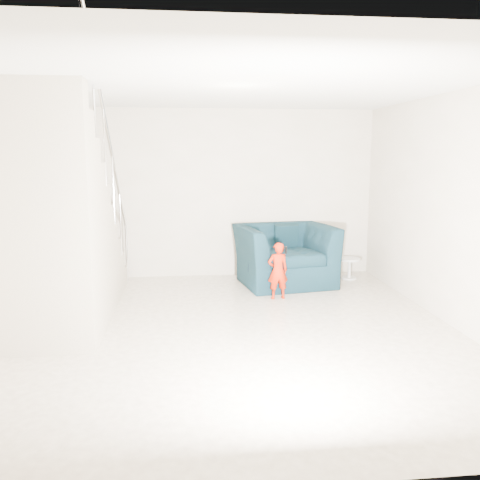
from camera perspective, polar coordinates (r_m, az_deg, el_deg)
name	(u,v)px	position (r m, az deg, el deg)	size (l,w,h in m)	color
floor	(238,332)	(5.85, -0.18, -10.25)	(5.50, 5.50, 0.00)	gray
ceiling	(238,85)	(5.54, -0.19, 16.99)	(5.50, 5.50, 0.00)	silver
back_wall	(220,194)	(8.26, -2.22, 5.20)	(5.00, 5.00, 0.00)	#B1A690
front_wall	(291,270)	(2.85, 5.70, -3.41)	(5.00, 5.00, 0.00)	#B1A690
right_wall	(456,211)	(6.31, 23.05, 3.05)	(5.50, 5.50, 0.00)	#B1A690
armchair	(285,255)	(7.86, 5.07, -1.67)	(1.39, 1.22, 0.90)	black
toddler	(278,271)	(7.04, 4.27, -3.46)	(0.29, 0.19, 0.79)	#A00705
side_table	(349,265)	(8.35, 12.19, -2.74)	(0.34, 0.34, 0.34)	silver
staircase	(63,244)	(6.27, -19.23, -0.48)	(1.02, 3.03, 3.62)	#ADA089
cushion	(286,236)	(8.17, 5.21, 0.49)	(0.38, 0.11, 0.36)	black
throw	(248,249)	(7.69, 0.88, -1.01)	(0.05, 0.52, 0.59)	black
phone	(286,250)	(6.97, 5.17, -1.14)	(0.02, 0.05, 0.10)	black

